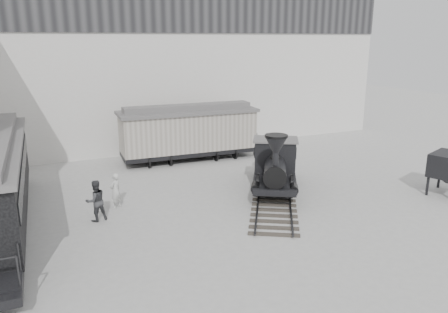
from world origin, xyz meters
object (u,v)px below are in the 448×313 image
locomotive (275,168)px  boxcar (188,131)px  visitor_a (116,191)px  visitor_b (96,201)px

locomotive → boxcar: 7.87m
boxcar → visitor_a: (-6.02, -6.47, -1.05)m
visitor_b → locomotive: bearing=166.6°
boxcar → visitor_a: boxcar is taller
visitor_a → visitor_b: 1.56m
locomotive → boxcar: (-1.84, 7.62, 0.64)m
visitor_a → visitor_b: visitor_b is taller
boxcar → locomotive: bearing=-73.1°
locomotive → boxcar: size_ratio=1.04×
locomotive → boxcar: bearing=134.9°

